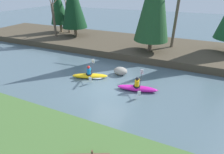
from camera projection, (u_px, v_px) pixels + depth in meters
ground_plane at (108, 88)px, 12.15m from camera, size 90.00×90.00×0.00m
riverbank_far at (142, 47)px, 19.41m from camera, size 44.00×8.09×0.66m
conifer_tree_far_left at (58, 5)px, 22.76m from camera, size 2.43×2.43×5.89m
conifer_tree_left at (73, 2)px, 20.56m from camera, size 3.07×3.07×6.90m
bare_tree_upstream at (54, 17)px, 21.01m from camera, size 2.81×2.78×5.04m
bare_tree_mid_upstream at (68, 14)px, 22.89m from camera, size 2.80×2.76×5.01m
bare_tree_mid_downstream at (178, 9)px, 16.63m from camera, size 4.31×4.26×7.89m
kayaker_lead at (138, 88)px, 11.74m from camera, size 2.79×2.06×1.20m
kayaker_middle at (91, 76)px, 13.40m from camera, size 2.73×1.99×1.20m
boulder_midstream at (121, 71)px, 13.87m from camera, size 1.08×0.85×0.61m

